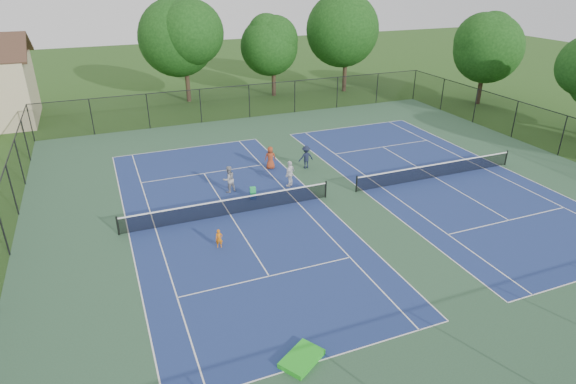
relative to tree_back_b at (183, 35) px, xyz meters
name	(u,v)px	position (x,y,z in m)	size (l,w,h in m)	color
ground	(341,195)	(4.00, -26.00, -6.60)	(140.00, 140.00, 0.00)	#234716
court_pad	(341,195)	(4.00, -26.00, -6.59)	(36.00, 36.00, 0.01)	#2C4E35
tennis_court_left	(230,213)	(-3.00, -26.00, -6.50)	(12.00, 23.83, 1.07)	navy
tennis_court_right	(435,176)	(11.00, -26.00, -6.50)	(12.00, 23.83, 1.07)	navy
perimeter_fence	(342,170)	(4.00, -26.00, -4.99)	(36.08, 36.08, 3.02)	black
tree_back_b	(183,35)	(0.00, 0.00, 0.00)	(7.60, 7.60, 10.03)	#2D2116
tree_back_c	(273,43)	(9.00, -1.00, -1.11)	(6.00, 6.00, 8.40)	#2D2116
tree_back_d	(347,27)	(17.00, -2.00, 0.23)	(7.80, 7.80, 10.37)	#2D2116
tree_side_e	(487,45)	(27.00, -12.00, -0.79)	(6.60, 6.60, 8.87)	#2D2116
child_player	(219,239)	(-4.43, -29.14, -6.10)	(0.36, 0.24, 0.99)	orange
instructor	(229,179)	(-2.20, -23.05, -5.75)	(0.82, 0.64, 1.70)	#97979A
bystander_a	(290,174)	(1.60, -23.64, -5.74)	(1.00, 0.42, 1.71)	white
bystander_b	(306,157)	(3.76, -21.25, -5.79)	(1.04, 0.60, 1.61)	#161C31
bystander_c	(270,158)	(1.46, -20.44, -5.80)	(0.77, 0.50, 1.58)	#94371A
ball_crate	(253,196)	(-1.15, -24.52, -6.43)	(0.36, 0.32, 0.33)	navy
ball_hopper	(253,191)	(-1.15, -24.52, -6.06)	(0.34, 0.28, 0.42)	green
green_tarp	(302,359)	(-3.69, -37.65, -6.49)	(1.56, 0.99, 0.20)	green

